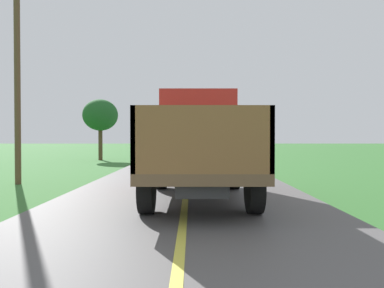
# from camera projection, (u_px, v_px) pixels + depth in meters

# --- Properties ---
(banana_truck_near) EXTENTS (2.38, 5.82, 2.80)m
(banana_truck_near) POSITION_uv_depth(u_px,v_px,m) (198.00, 142.00, 9.43)
(banana_truck_near) COLOR #2D2D30
(banana_truck_near) RESTS_ON road_surface
(utility_pole_roadside) EXTENTS (2.25, 0.20, 7.59)m
(utility_pole_roadside) POSITION_uv_depth(u_px,v_px,m) (18.00, 61.00, 11.99)
(utility_pole_roadside) COLOR brown
(utility_pole_roadside) RESTS_ON ground
(roadside_tree_near_left) EXTENTS (2.43, 2.43, 4.24)m
(roadside_tree_near_left) POSITION_uv_depth(u_px,v_px,m) (101.00, 115.00, 24.99)
(roadside_tree_near_left) COLOR #4C3823
(roadside_tree_near_left) RESTS_ON ground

